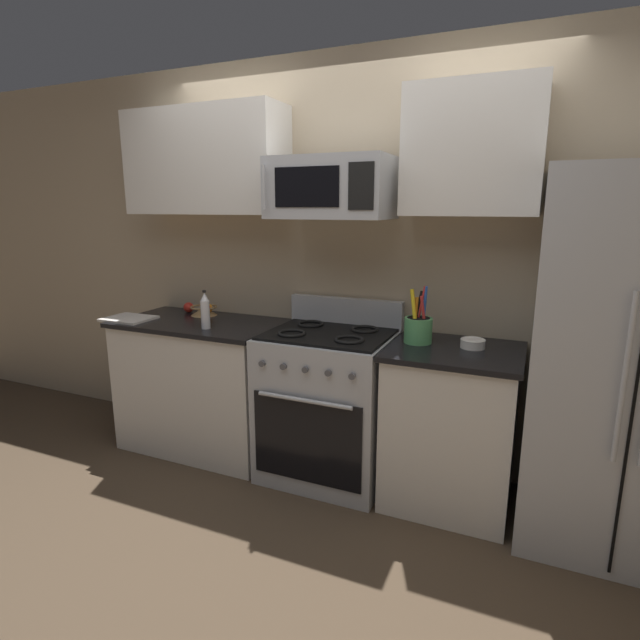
# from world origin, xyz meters

# --- Properties ---
(ground_plane) EXTENTS (16.00, 16.00, 0.00)m
(ground_plane) POSITION_xyz_m (0.00, 0.00, 0.00)
(ground_plane) COLOR #473828
(wall_back) EXTENTS (8.00, 0.10, 2.60)m
(wall_back) POSITION_xyz_m (0.00, 1.03, 1.30)
(wall_back) COLOR tan
(wall_back) RESTS_ON ground
(counter_left) EXTENTS (1.13, 0.64, 0.91)m
(counter_left) POSITION_xyz_m (-0.95, 0.64, 0.46)
(counter_left) COLOR silver
(counter_left) RESTS_ON ground
(range_oven) EXTENTS (0.76, 0.68, 1.09)m
(range_oven) POSITION_xyz_m (-0.00, 0.64, 0.47)
(range_oven) COLOR #B2B5BA
(range_oven) RESTS_ON ground
(counter_right) EXTENTS (0.72, 0.64, 0.91)m
(counter_right) POSITION_xyz_m (0.75, 0.64, 0.46)
(counter_right) COLOR silver
(counter_right) RESTS_ON ground
(refrigerator) EXTENTS (0.83, 0.75, 1.85)m
(refrigerator) POSITION_xyz_m (1.54, 0.62, 0.92)
(refrigerator) COLOR #B2B5BA
(refrigerator) RESTS_ON ground
(microwave) EXTENTS (0.69, 0.44, 0.34)m
(microwave) POSITION_xyz_m (-0.00, 0.67, 1.77)
(microwave) COLOR #B2B5BA
(upper_cabinets_left) EXTENTS (1.12, 0.34, 0.67)m
(upper_cabinets_left) POSITION_xyz_m (-0.96, 0.81, 1.96)
(upper_cabinets_left) COLOR silver
(upper_cabinets_right) EXTENTS (0.71, 0.34, 0.67)m
(upper_cabinets_right) POSITION_xyz_m (0.75, 0.81, 1.96)
(upper_cabinets_right) COLOR silver
(utensil_crock) EXTENTS (0.16, 0.16, 0.33)m
(utensil_crock) POSITION_xyz_m (0.53, 0.69, 0.99)
(utensil_crock) COLOR #59AD66
(utensil_crock) RESTS_ON counter_right
(fruit_basket) EXTENTS (0.19, 0.19, 0.09)m
(fruit_basket) POSITION_xyz_m (-1.03, 0.80, 0.95)
(fruit_basket) COLOR #9E7A4C
(fruit_basket) RESTS_ON counter_left
(apple_loose) EXTENTS (0.07, 0.07, 0.07)m
(apple_loose) POSITION_xyz_m (-1.20, 0.84, 0.95)
(apple_loose) COLOR red
(apple_loose) RESTS_ON counter_left
(cutting_board) EXTENTS (0.32, 0.26, 0.02)m
(cutting_board) POSITION_xyz_m (-1.42, 0.48, 0.92)
(cutting_board) COLOR silver
(cutting_board) RESTS_ON counter_left
(bottle_vinegar) EXTENTS (0.06, 0.06, 0.25)m
(bottle_vinegar) POSITION_xyz_m (-0.78, 0.48, 1.02)
(bottle_vinegar) COLOR silver
(bottle_vinegar) RESTS_ON counter_left
(prep_bowl) EXTENTS (0.13, 0.13, 0.05)m
(prep_bowl) POSITION_xyz_m (0.83, 0.70, 0.94)
(prep_bowl) COLOR white
(prep_bowl) RESTS_ON counter_right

